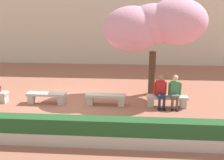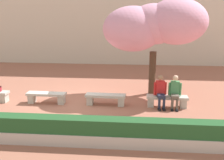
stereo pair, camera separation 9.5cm
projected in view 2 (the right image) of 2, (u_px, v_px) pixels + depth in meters
The scene contains 9 objects.
ground_plane at pixel (76, 104), 10.75m from camera, with size 100.00×100.00×0.00m, color #9E604C.
building_facade at pixel (104, 2), 19.65m from camera, with size 28.00×4.00×8.63m, color beige.
stone_bench_near_west at pixel (46, 96), 10.78m from camera, with size 1.62×0.46×0.45m.
stone_bench_center at pixel (106, 98), 10.57m from camera, with size 1.62×0.46×0.45m.
stone_bench_near_east at pixel (167, 100), 10.36m from camera, with size 1.62×0.46×0.45m.
person_seated_left at pixel (161, 90), 10.23m from camera, with size 0.51×0.71×1.29m.
person_seated_right at pixel (175, 91), 10.19m from camera, with size 0.51×0.70×1.29m.
cherry_tree_main at pixel (154, 25), 11.22m from camera, with size 4.44×2.51×4.24m.
planter_hedge_foreground at pixel (51, 130), 7.51m from camera, with size 12.94×0.50×0.80m.
Camera 2 is at (2.35, -9.97, 3.70)m, focal length 42.00 mm.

